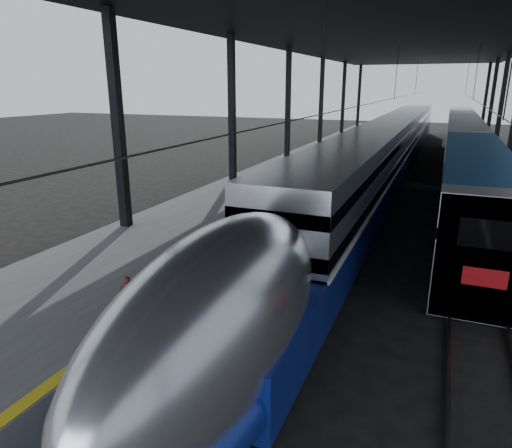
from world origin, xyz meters
The scene contains 8 objects.
ground centered at (0.00, 0.00, 0.00)m, with size 160.00×160.00×0.00m, color black.
platform centered at (-3.50, 20.00, 0.50)m, with size 6.00×80.00×1.00m, color #4C4C4F.
yellow_strip centered at (-0.70, 20.00, 1.00)m, with size 0.30×80.00×0.01m, color gold.
rails centered at (4.50, 20.00, 0.08)m, with size 6.52×80.00×0.16m.
canopy centered at (1.90, 20.00, 9.12)m, with size 18.00×75.00×9.47m.
tgv_train centered at (2.00, 25.40, 1.88)m, with size 2.81×65.20×4.02m.
second_train centered at (7.00, 30.86, 1.85)m, with size 2.65×56.05×3.66m.
child centered at (-1.04, -1.06, 1.51)m, with size 0.37×0.24×1.01m, color #50241A.
Camera 1 is at (5.63, -9.13, 6.35)m, focal length 32.00 mm.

